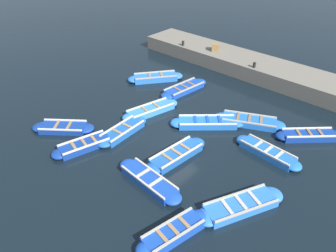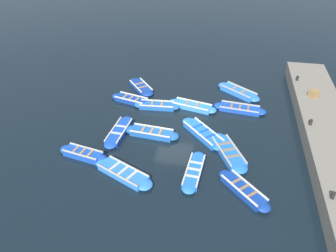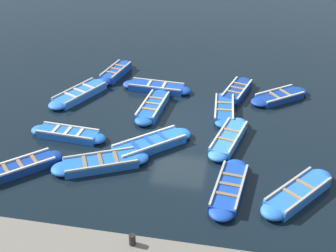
{
  "view_description": "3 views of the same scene",
  "coord_description": "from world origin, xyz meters",
  "px_view_note": "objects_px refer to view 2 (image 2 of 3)",
  "views": [
    {
      "loc": [
        -10.41,
        -9.37,
        9.93
      ],
      "look_at": [
        0.28,
        0.32,
        0.23
      ],
      "focal_mm": 35.0,
      "sensor_mm": 36.0,
      "label": 1
    },
    {
      "loc": [
        2.99,
        -18.02,
        12.34
      ],
      "look_at": [
        -0.32,
        -0.71,
        0.25
      ],
      "focal_mm": 35.0,
      "sensor_mm": 36.0,
      "label": 2
    },
    {
      "loc": [
        17.95,
        2.88,
        10.97
      ],
      "look_at": [
        0.44,
        -0.5,
        0.2
      ],
      "focal_mm": 50.0,
      "sensor_mm": 36.0,
      "label": 3
    }
  ],
  "objects_px": {
    "boat_bow_out": "(203,133)",
    "boat_outer_right": "(228,152)",
    "boat_inner_gap": "(194,171)",
    "bollard_mid_north": "(311,122)",
    "boat_far_corner": "(83,154)",
    "boat_near_quay": "(141,87)",
    "bollard_north": "(333,195)",
    "boat_end_of_row": "(238,92)",
    "boat_drifting": "(131,100)",
    "boat_broadside": "(192,106)",
    "wooden_crate": "(314,94)",
    "boat_centre": "(244,190)",
    "boat_outer_left": "(157,106)",
    "bollard_mid_south": "(297,78)",
    "boat_mid_row": "(123,173)",
    "boat_tucked": "(240,109)",
    "boat_alongside": "(119,132)",
    "boat_stern_in": "(152,133)"
  },
  "relations": [
    {
      "from": "bollard_mid_north",
      "to": "bollard_north",
      "type": "bearing_deg",
      "value": -90.0
    },
    {
      "from": "boat_end_of_row",
      "to": "boat_near_quay",
      "type": "distance_m",
      "value": 7.67
    },
    {
      "from": "boat_mid_row",
      "to": "boat_inner_gap",
      "type": "bearing_deg",
      "value": 12.57
    },
    {
      "from": "boat_broadside",
      "to": "wooden_crate",
      "type": "height_order",
      "value": "wooden_crate"
    },
    {
      "from": "boat_near_quay",
      "to": "bollard_north",
      "type": "relative_size",
      "value": 9.03
    },
    {
      "from": "boat_outer_left",
      "to": "boat_broadside",
      "type": "relative_size",
      "value": 0.91
    },
    {
      "from": "boat_inner_gap",
      "to": "boat_end_of_row",
      "type": "relative_size",
      "value": 0.99
    },
    {
      "from": "boat_centre",
      "to": "bollard_mid_north",
      "type": "relative_size",
      "value": 8.55
    },
    {
      "from": "boat_outer_right",
      "to": "boat_mid_row",
      "type": "bearing_deg",
      "value": -152.43
    },
    {
      "from": "boat_outer_left",
      "to": "boat_drifting",
      "type": "height_order",
      "value": "boat_drifting"
    },
    {
      "from": "boat_end_of_row",
      "to": "boat_outer_left",
      "type": "bearing_deg",
      "value": -151.22
    },
    {
      "from": "boat_mid_row",
      "to": "boat_drifting",
      "type": "distance_m",
      "value": 7.99
    },
    {
      "from": "boat_outer_left",
      "to": "boat_end_of_row",
      "type": "distance_m",
      "value": 6.57
    },
    {
      "from": "boat_mid_row",
      "to": "boat_far_corner",
      "type": "bearing_deg",
      "value": 158.51
    },
    {
      "from": "boat_outer_right",
      "to": "wooden_crate",
      "type": "bearing_deg",
      "value": 48.49
    },
    {
      "from": "boat_mid_row",
      "to": "bollard_mid_south",
      "type": "distance_m",
      "value": 15.64
    },
    {
      "from": "boat_outer_right",
      "to": "boat_near_quay",
      "type": "relative_size",
      "value": 1.23
    },
    {
      "from": "boat_bow_out",
      "to": "boat_outer_right",
      "type": "distance_m",
      "value": 2.31
    },
    {
      "from": "boat_centre",
      "to": "boat_outer_left",
      "type": "bearing_deg",
      "value": 129.87
    },
    {
      "from": "boat_outer_left",
      "to": "bollard_mid_north",
      "type": "bearing_deg",
      "value": -10.24
    },
    {
      "from": "boat_drifting",
      "to": "boat_broadside",
      "type": "bearing_deg",
      "value": -0.69
    },
    {
      "from": "boat_inner_gap",
      "to": "bollard_north",
      "type": "distance_m",
      "value": 6.83
    },
    {
      "from": "boat_inner_gap",
      "to": "boat_tucked",
      "type": "xyz_separation_m",
      "value": [
        2.39,
        7.18,
        -0.01
      ]
    },
    {
      "from": "boat_mid_row",
      "to": "bollard_mid_north",
      "type": "xyz_separation_m",
      "value": [
        10.36,
        5.5,
        1.02
      ]
    },
    {
      "from": "boat_stern_in",
      "to": "bollard_north",
      "type": "relative_size",
      "value": 10.38
    },
    {
      "from": "boat_drifting",
      "to": "bollard_mid_north",
      "type": "distance_m",
      "value": 12.4
    },
    {
      "from": "boat_inner_gap",
      "to": "bollard_mid_north",
      "type": "relative_size",
      "value": 10.01
    },
    {
      "from": "boat_tucked",
      "to": "boat_bow_out",
      "type": "bearing_deg",
      "value": -122.68
    },
    {
      "from": "boat_tucked",
      "to": "boat_drifting",
      "type": "relative_size",
      "value": 1.12
    },
    {
      "from": "boat_outer_left",
      "to": "boat_end_of_row",
      "type": "relative_size",
      "value": 0.95
    },
    {
      "from": "boat_end_of_row",
      "to": "bollard_mid_south",
      "type": "height_order",
      "value": "bollard_mid_south"
    },
    {
      "from": "bollard_mid_south",
      "to": "wooden_crate",
      "type": "bearing_deg",
      "value": -73.19
    },
    {
      "from": "boat_bow_out",
      "to": "boat_end_of_row",
      "type": "distance_m",
      "value": 6.34
    },
    {
      "from": "boat_bow_out",
      "to": "bollard_mid_north",
      "type": "bearing_deg",
      "value": 8.72
    },
    {
      "from": "boat_far_corner",
      "to": "boat_outer_right",
      "type": "bearing_deg",
      "value": 12.32
    },
    {
      "from": "boat_broadside",
      "to": "boat_near_quay",
      "type": "relative_size",
      "value": 1.17
    },
    {
      "from": "boat_tucked",
      "to": "boat_drifting",
      "type": "distance_m",
      "value": 7.95
    },
    {
      "from": "bollard_mid_south",
      "to": "boat_bow_out",
      "type": "bearing_deg",
      "value": -132.01
    },
    {
      "from": "boat_bow_out",
      "to": "bollard_mid_north",
      "type": "distance_m",
      "value": 6.61
    },
    {
      "from": "boat_broadside",
      "to": "boat_alongside",
      "type": "relative_size",
      "value": 1.01
    },
    {
      "from": "bollard_mid_south",
      "to": "boat_alongside",
      "type": "bearing_deg",
      "value": -145.78
    },
    {
      "from": "boat_drifting",
      "to": "wooden_crate",
      "type": "xyz_separation_m",
      "value": [
        12.9,
        1.39,
        1.1
      ]
    },
    {
      "from": "boat_bow_out",
      "to": "boat_drifting",
      "type": "height_order",
      "value": "boat_bow_out"
    },
    {
      "from": "boat_tucked",
      "to": "boat_end_of_row",
      "type": "relative_size",
      "value": 1.06
    },
    {
      "from": "boat_bow_out",
      "to": "boat_mid_row",
      "type": "bearing_deg",
      "value": -130.92
    },
    {
      "from": "bollard_mid_south",
      "to": "boat_mid_row",
      "type": "bearing_deg",
      "value": -131.59
    },
    {
      "from": "boat_outer_right",
      "to": "boat_near_quay",
      "type": "xyz_separation_m",
      "value": [
        -7.17,
        7.01,
        -0.01
      ]
    },
    {
      "from": "boat_outer_right",
      "to": "bollard_north",
      "type": "xyz_separation_m",
      "value": [
        4.79,
        -3.58,
        1.02
      ]
    },
    {
      "from": "boat_far_corner",
      "to": "boat_near_quay",
      "type": "height_order",
      "value": "boat_far_corner"
    },
    {
      "from": "boat_bow_out",
      "to": "boat_far_corner",
      "type": "relative_size",
      "value": 1.12
    }
  ]
}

